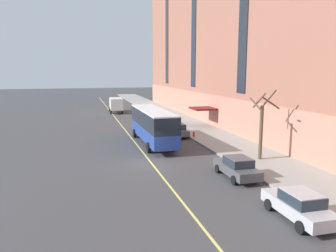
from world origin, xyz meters
name	(u,v)px	position (x,y,z in m)	size (l,w,h in m)	color
ground_plane	(149,164)	(0.00, 0.00, 0.00)	(260.00, 260.00, 0.00)	#424244
sidewalk	(237,148)	(9.64, 3.00, 0.07)	(5.89, 160.00, 0.15)	#9E9B93
city_bus	(153,124)	(1.91, 7.24, 2.14)	(2.86, 11.82, 3.69)	navy
parked_car_darkgray_0	(237,167)	(5.39, -5.23, 0.78)	(1.97, 4.46, 1.56)	#4C4C51
parked_car_champagne_1	(144,110)	(5.57, 30.90, 0.78)	(2.01, 4.53, 1.56)	#BCAD89
parked_car_silver_2	(299,205)	(5.34, -12.28, 0.78)	(1.95, 4.48, 1.56)	#B7B7BC
parked_car_darkgray_3	(177,130)	(5.55, 10.60, 0.78)	(2.02, 4.74, 1.56)	#4C4C51
box_truck	(116,104)	(1.11, 35.42, 1.60)	(2.55, 7.08, 2.76)	silver
street_tree_mid_block	(262,125)	(9.47, -1.57, 3.13)	(2.02, 2.15, 5.97)	brown
fire_hydrant	(194,134)	(7.20, 9.14, 0.49)	(0.42, 0.24, 0.72)	red
lane_centerline	(145,155)	(0.21, 3.00, 0.00)	(0.16, 140.00, 0.01)	#E0D66B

